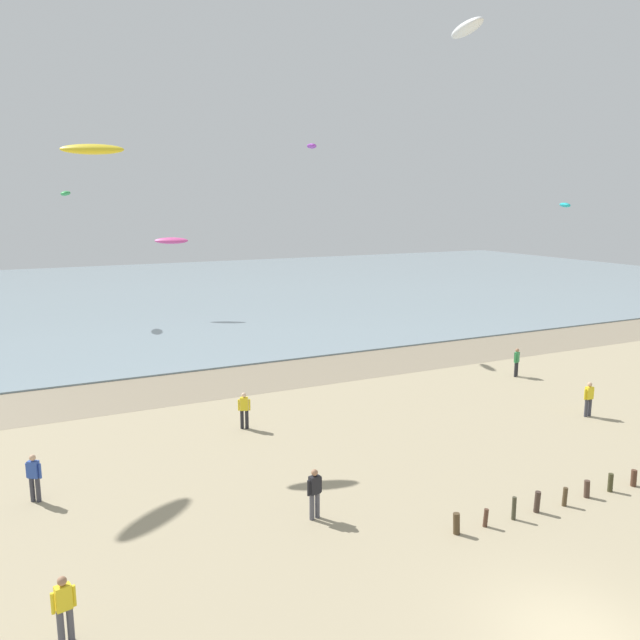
# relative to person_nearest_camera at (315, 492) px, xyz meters

# --- Properties ---
(ground_plane) EXTENTS (160.00, 160.00, 0.00)m
(ground_plane) POSITION_rel_person_nearest_camera_xyz_m (3.10, -7.84, -0.92)
(ground_plane) COLOR tan
(wet_sand_strip) EXTENTS (120.00, 6.04, 0.01)m
(wet_sand_strip) POSITION_rel_person_nearest_camera_xyz_m (3.10, 16.57, -0.91)
(wet_sand_strip) COLOR gray
(wet_sand_strip) RESTS_ON ground
(sea) EXTENTS (160.00, 70.00, 0.10)m
(sea) POSITION_rel_person_nearest_camera_xyz_m (3.10, 54.59, -0.87)
(sea) COLOR #7F939E
(sea) RESTS_ON ground
(groyne_near) EXTENTS (13.70, 0.37, 0.79)m
(groyne_near) POSITION_rel_person_nearest_camera_xyz_m (10.81, -2.87, -0.57)
(groyne_near) COLOR #4A3924
(groyne_near) RESTS_ON ground
(person_nearest_camera) EXTENTS (0.56, 0.28, 1.71)m
(person_nearest_camera) POSITION_rel_person_nearest_camera_xyz_m (0.00, 0.00, 0.00)
(person_nearest_camera) COLOR #4C4C56
(person_nearest_camera) RESTS_ON ground
(person_mid_beach) EXTENTS (0.51, 0.37, 1.71)m
(person_mid_beach) POSITION_rel_person_nearest_camera_xyz_m (18.12, 10.14, 0.00)
(person_mid_beach) COLOR #232328
(person_mid_beach) RESTS_ON ground
(person_by_waterline) EXTENTS (0.53, 0.34, 1.71)m
(person_by_waterline) POSITION_rel_person_nearest_camera_xyz_m (0.71, 8.91, 0.00)
(person_by_waterline) COLOR #232328
(person_by_waterline) RESTS_ON ground
(person_left_flank) EXTENTS (0.49, 0.38, 1.71)m
(person_left_flank) POSITION_rel_person_nearest_camera_xyz_m (-8.14, 5.31, 0.00)
(person_left_flank) COLOR #383842
(person_left_flank) RESTS_ON ground
(person_right_flank) EXTENTS (0.56, 0.29, 1.71)m
(person_right_flank) POSITION_rel_person_nearest_camera_xyz_m (-7.77, -2.77, 0.00)
(person_right_flank) COLOR #4C4C56
(person_right_flank) RESTS_ON ground
(person_far_down_beach) EXTENTS (0.57, 0.26, 1.71)m
(person_far_down_beach) POSITION_rel_person_nearest_camera_xyz_m (16.16, 3.20, 0.00)
(person_far_down_beach) COLOR #383842
(person_far_down_beach) RESTS_ON ground
(kite_aloft_0) EXTENTS (3.15, 2.40, 0.77)m
(kite_aloft_0) POSITION_rel_person_nearest_camera_xyz_m (4.54, 38.97, 5.94)
(kite_aloft_0) COLOR #E54C99
(kite_aloft_1) EXTENTS (1.28, 2.54, 0.54)m
(kite_aloft_1) POSITION_rel_person_nearest_camera_xyz_m (-3.78, 40.90, 10.02)
(kite_aloft_1) COLOR green
(kite_aloft_2) EXTENTS (2.79, 1.63, 0.62)m
(kite_aloft_2) POSITION_rel_person_nearest_camera_xyz_m (-4.79, 11.87, 11.48)
(kite_aloft_2) COLOR yellow
(kite_aloft_3) EXTENTS (1.10, 1.96, 0.40)m
(kite_aloft_3) POSITION_rel_person_nearest_camera_xyz_m (11.07, 23.56, 13.12)
(kite_aloft_3) COLOR purple
(kite_aloft_4) EXTENTS (2.30, 3.78, 0.79)m
(kite_aloft_4) POSITION_rel_person_nearest_camera_xyz_m (13.90, 10.70, 18.14)
(kite_aloft_4) COLOR white
(kite_aloft_6) EXTENTS (1.80, 2.15, 0.46)m
(kite_aloft_6) POSITION_rel_person_nearest_camera_xyz_m (29.07, 17.50, 9.08)
(kite_aloft_6) COLOR #19B2B7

